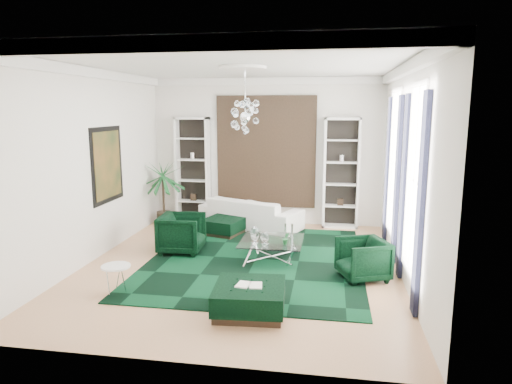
% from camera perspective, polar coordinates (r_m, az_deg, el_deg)
% --- Properties ---
extents(floor, '(6.00, 7.00, 0.02)m').
position_cam_1_polar(floor, '(9.02, -1.91, -9.25)').
color(floor, tan).
rests_on(floor, ground).
extents(ceiling, '(6.00, 7.00, 0.02)m').
position_cam_1_polar(ceiling, '(8.53, -2.08, 15.71)').
color(ceiling, white).
rests_on(ceiling, ground).
extents(wall_back, '(6.00, 0.02, 3.80)m').
position_cam_1_polar(wall_back, '(12.00, 1.30, 5.05)').
color(wall_back, silver).
rests_on(wall_back, ground).
extents(wall_front, '(6.00, 0.02, 3.80)m').
position_cam_1_polar(wall_front, '(5.22, -9.55, -2.16)').
color(wall_front, silver).
rests_on(wall_front, ground).
extents(wall_left, '(0.02, 7.00, 3.80)m').
position_cam_1_polar(wall_left, '(9.61, -19.90, 3.09)').
color(wall_left, silver).
rests_on(wall_left, ground).
extents(wall_right, '(0.02, 7.00, 3.80)m').
position_cam_1_polar(wall_right, '(8.51, 18.33, 2.30)').
color(wall_right, silver).
rests_on(wall_right, ground).
extents(crown_molding, '(6.00, 7.00, 0.18)m').
position_cam_1_polar(crown_molding, '(8.52, -2.07, 14.97)').
color(crown_molding, white).
rests_on(crown_molding, ceiling).
extents(ceiling_medallion, '(0.90, 0.90, 0.05)m').
position_cam_1_polar(ceiling_medallion, '(8.82, -1.68, 15.27)').
color(ceiling_medallion, white).
rests_on(ceiling_medallion, ceiling).
extents(tapestry, '(2.50, 0.06, 2.80)m').
position_cam_1_polar(tapestry, '(11.96, 1.26, 5.02)').
color(tapestry, black).
rests_on(tapestry, wall_back).
extents(shelving_left, '(0.90, 0.38, 2.80)m').
position_cam_1_polar(shelving_left, '(12.29, -7.89, 2.73)').
color(shelving_left, white).
rests_on(shelving_left, floor).
extents(shelving_right, '(0.90, 0.38, 2.80)m').
position_cam_1_polar(shelving_right, '(11.75, 10.61, 2.30)').
color(shelving_right, white).
rests_on(shelving_right, floor).
extents(painting, '(0.04, 1.30, 1.60)m').
position_cam_1_polar(painting, '(10.13, -18.04, 3.25)').
color(painting, black).
rests_on(painting, wall_left).
extents(window_near, '(0.03, 1.10, 2.90)m').
position_cam_1_polar(window_near, '(7.63, 19.21, 1.37)').
color(window_near, white).
rests_on(window_near, wall_right).
extents(curtain_near_a, '(0.07, 0.30, 3.25)m').
position_cam_1_polar(curtain_near_a, '(6.91, 19.88, -1.68)').
color(curtain_near_a, black).
rests_on(curtain_near_a, floor).
extents(curtain_near_b, '(0.07, 0.30, 3.25)m').
position_cam_1_polar(curtain_near_b, '(8.42, 17.99, 0.52)').
color(curtain_near_b, black).
rests_on(curtain_near_b, floor).
extents(window_far, '(0.03, 1.10, 2.90)m').
position_cam_1_polar(window_far, '(9.98, 16.91, 3.51)').
color(window_far, white).
rests_on(window_far, wall_right).
extents(curtain_far_a, '(0.07, 0.30, 3.25)m').
position_cam_1_polar(curtain_far_a, '(9.24, 17.23, 1.40)').
color(curtain_far_a, black).
rests_on(curtain_far_a, floor).
extents(curtain_far_b, '(0.07, 0.30, 3.25)m').
position_cam_1_polar(curtain_far_b, '(10.77, 16.12, 2.68)').
color(curtain_far_b, black).
rests_on(curtain_far_b, floor).
extents(rug, '(4.20, 5.00, 0.02)m').
position_cam_1_polar(rug, '(9.33, -0.03, -8.41)').
color(rug, black).
rests_on(rug, floor).
extents(sofa, '(2.81, 1.95, 0.76)m').
position_cam_1_polar(sofa, '(11.72, -0.67, -2.61)').
color(sofa, white).
rests_on(sofa, floor).
extents(armchair_left, '(0.95, 0.93, 0.82)m').
position_cam_1_polar(armchair_left, '(9.83, -9.25, -5.12)').
color(armchair_left, black).
rests_on(armchair_left, floor).
extents(armchair_right, '(1.04, 1.03, 0.74)m').
position_cam_1_polar(armchair_right, '(8.45, 13.20, -8.18)').
color(armchair_right, black).
rests_on(armchair_right, floor).
extents(coffee_table, '(1.23, 1.23, 0.42)m').
position_cam_1_polar(coffee_table, '(9.25, 1.98, -7.27)').
color(coffee_table, white).
rests_on(coffee_table, floor).
extents(ottoman_side, '(1.09, 1.09, 0.39)m').
position_cam_1_polar(ottoman_side, '(11.15, -4.09, -4.31)').
color(ottoman_side, black).
rests_on(ottoman_side, floor).
extents(ottoman_front, '(1.11, 1.11, 0.42)m').
position_cam_1_polar(ottoman_front, '(7.03, -0.82, -13.19)').
color(ottoman_front, black).
rests_on(ottoman_front, floor).
extents(book, '(0.39, 0.26, 0.03)m').
position_cam_1_polar(book, '(6.94, -0.82, -11.51)').
color(book, white).
rests_on(book, ottoman_front).
extents(side_table, '(0.58, 0.58, 0.46)m').
position_cam_1_polar(side_table, '(8.03, -17.03, -10.42)').
color(side_table, white).
rests_on(side_table, floor).
extents(palm, '(1.68, 1.68, 2.12)m').
position_cam_1_polar(palm, '(12.08, -11.54, 0.85)').
color(palm, '#155524').
rests_on(palm, floor).
extents(chandelier, '(0.92, 0.92, 0.74)m').
position_cam_1_polar(chandelier, '(8.91, -1.36, 9.30)').
color(chandelier, white).
rests_on(chandelier, ceiling).
extents(table_plant, '(0.16, 0.14, 0.24)m').
position_cam_1_polar(table_plant, '(8.88, 3.76, -5.81)').
color(table_plant, '#155524').
rests_on(table_plant, coffee_table).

